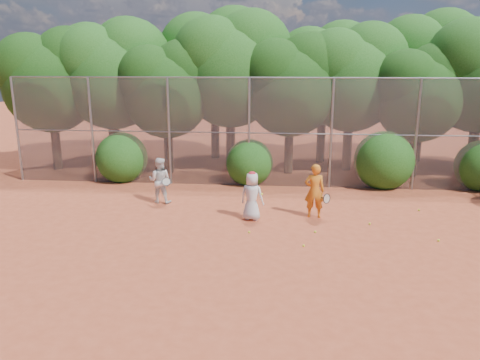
# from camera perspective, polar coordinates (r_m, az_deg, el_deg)

# --- Properties ---
(ground) EXTENTS (80.00, 80.00, 0.00)m
(ground) POSITION_cam_1_polar(r_m,az_deg,el_deg) (12.00, 3.67, -8.18)
(ground) COLOR #A54025
(ground) RESTS_ON ground
(fence_back) EXTENTS (20.05, 0.09, 4.03)m
(fence_back) POSITION_cam_1_polar(r_m,az_deg,el_deg) (17.27, 4.03, 5.88)
(fence_back) COLOR gray
(fence_back) RESTS_ON ground
(tree_0) EXTENTS (4.38, 3.81, 6.00)m
(tree_0) POSITION_cam_1_polar(r_m,az_deg,el_deg) (21.46, -22.03, 11.59)
(tree_0) COLOR black
(tree_0) RESTS_ON ground
(tree_1) EXTENTS (4.64, 4.03, 6.35)m
(tree_1) POSITION_cam_1_polar(r_m,az_deg,el_deg) (20.91, -15.19, 12.71)
(tree_1) COLOR black
(tree_1) RESTS_ON ground
(tree_2) EXTENTS (3.99, 3.47, 5.47)m
(tree_2) POSITION_cam_1_polar(r_m,az_deg,el_deg) (19.52, -8.81, 11.24)
(tree_2) COLOR black
(tree_2) RESTS_ON ground
(tree_3) EXTENTS (4.89, 4.26, 6.70)m
(tree_3) POSITION_cam_1_polar(r_m,az_deg,el_deg) (20.04, -0.99, 13.81)
(tree_3) COLOR black
(tree_3) RESTS_ON ground
(tree_4) EXTENTS (4.19, 3.64, 5.73)m
(tree_4) POSITION_cam_1_polar(r_m,az_deg,el_deg) (19.33, 6.33, 11.81)
(tree_4) COLOR black
(tree_4) RESTS_ON ground
(tree_5) EXTENTS (4.51, 3.92, 6.17)m
(tree_5) POSITION_cam_1_polar(r_m,az_deg,el_deg) (20.31, 13.57, 12.45)
(tree_5) COLOR black
(tree_5) RESTS_ON ground
(tree_6) EXTENTS (3.86, 3.36, 5.29)m
(tree_6) POSITION_cam_1_polar(r_m,az_deg,el_deg) (19.85, 21.12, 10.18)
(tree_6) COLOR black
(tree_6) RESTS_ON ground
(tree_9) EXTENTS (4.83, 4.20, 6.62)m
(tree_9) POSITION_cam_1_polar(r_m,az_deg,el_deg) (23.41, -15.58, 13.24)
(tree_9) COLOR black
(tree_9) RESTS_ON ground
(tree_10) EXTENTS (5.15, 4.48, 7.06)m
(tree_10) POSITION_cam_1_polar(r_m,az_deg,el_deg) (22.35, -2.97, 14.44)
(tree_10) COLOR black
(tree_10) RESTS_ON ground
(tree_11) EXTENTS (4.64, 4.03, 6.35)m
(tree_11) POSITION_cam_1_polar(r_m,az_deg,el_deg) (21.79, 10.34, 13.02)
(tree_11) COLOR black
(tree_11) RESTS_ON ground
(tree_12) EXTENTS (5.02, 4.37, 6.88)m
(tree_12) POSITION_cam_1_polar(r_m,az_deg,el_deg) (23.19, 21.72, 13.19)
(tree_12) COLOR black
(tree_12) RESTS_ON ground
(bush_0) EXTENTS (2.00, 2.00, 2.00)m
(bush_0) POSITION_cam_1_polar(r_m,az_deg,el_deg) (18.82, -14.23, 2.92)
(bush_0) COLOR #184812
(bush_0) RESTS_ON ground
(bush_1) EXTENTS (1.80, 1.80, 1.80)m
(bush_1) POSITION_cam_1_polar(r_m,az_deg,el_deg) (17.81, 1.15, 2.40)
(bush_1) COLOR #184812
(bush_1) RESTS_ON ground
(bush_2) EXTENTS (2.20, 2.20, 2.20)m
(bush_2) POSITION_cam_1_polar(r_m,az_deg,el_deg) (18.11, 17.15, 2.61)
(bush_2) COLOR #184812
(bush_2) RESTS_ON ground
(player_yellow) EXTENTS (0.78, 0.52, 1.64)m
(player_yellow) POSITION_cam_1_polar(r_m,az_deg,el_deg) (14.11, 9.08, -1.32)
(player_yellow) COLOR orange
(player_yellow) RESTS_ON ground
(player_teen) EXTENTS (0.81, 0.64, 1.47)m
(player_teen) POSITION_cam_1_polar(r_m,az_deg,el_deg) (13.76, 1.47, -1.95)
(player_teen) COLOR silver
(player_teen) RESTS_ON ground
(player_white) EXTENTS (0.85, 0.73, 1.52)m
(player_white) POSITION_cam_1_polar(r_m,az_deg,el_deg) (15.63, -9.76, -0.04)
(player_white) COLOR silver
(player_white) RESTS_ON ground
(ball_0) EXTENTS (0.07, 0.07, 0.07)m
(ball_0) POSITION_cam_1_polar(r_m,az_deg,el_deg) (13.07, 9.14, -6.25)
(ball_0) COLOR yellow
(ball_0) RESTS_ON ground
(ball_1) EXTENTS (0.07, 0.07, 0.07)m
(ball_1) POSITION_cam_1_polar(r_m,az_deg,el_deg) (14.03, 15.54, -5.15)
(ball_1) COLOR yellow
(ball_1) RESTS_ON ground
(ball_2) EXTENTS (0.07, 0.07, 0.07)m
(ball_2) POSITION_cam_1_polar(r_m,az_deg,el_deg) (12.09, 7.77, -7.94)
(ball_2) COLOR yellow
(ball_2) RESTS_ON ground
(ball_3) EXTENTS (0.07, 0.07, 0.07)m
(ball_3) POSITION_cam_1_polar(r_m,az_deg,el_deg) (13.36, 23.04, -6.80)
(ball_3) COLOR yellow
(ball_3) RESTS_ON ground
(ball_4) EXTENTS (0.07, 0.07, 0.07)m
(ball_4) POSITION_cam_1_polar(r_m,az_deg,el_deg) (12.88, 1.13, -6.36)
(ball_4) COLOR yellow
(ball_4) RESTS_ON ground
(ball_5) EXTENTS (0.07, 0.07, 0.07)m
(ball_5) POSITION_cam_1_polar(r_m,az_deg,el_deg) (15.76, 20.98, -3.43)
(ball_5) COLOR yellow
(ball_5) RESTS_ON ground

